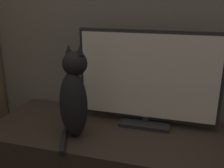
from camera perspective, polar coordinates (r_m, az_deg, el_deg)
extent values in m
cube|color=#33281E|center=(1.57, 2.83, -17.22)|extent=(1.52, 0.55, 0.43)
cube|color=black|center=(1.55, 7.33, -8.21)|extent=(0.28, 0.17, 0.02)
cylinder|color=black|center=(1.53, 7.36, -7.37)|extent=(0.04, 0.04, 0.03)
cube|color=black|center=(1.45, 7.81, 1.67)|extent=(0.78, 0.02, 0.50)
cube|color=silver|center=(1.44, 7.73, 1.51)|extent=(0.75, 0.01, 0.47)
ellipsoid|color=black|center=(1.35, -8.35, -4.56)|extent=(0.17, 0.16, 0.35)
ellipsoid|color=silver|center=(1.39, -7.12, -4.58)|extent=(0.09, 0.06, 0.20)
sphere|color=black|center=(1.30, -8.09, 4.44)|extent=(0.15, 0.15, 0.12)
cone|color=black|center=(1.31, -9.44, 7.56)|extent=(0.04, 0.04, 0.04)
cone|color=black|center=(1.26, -6.99, 7.32)|extent=(0.04, 0.04, 0.04)
cylinder|color=black|center=(1.35, -10.53, -12.25)|extent=(0.10, 0.21, 0.03)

